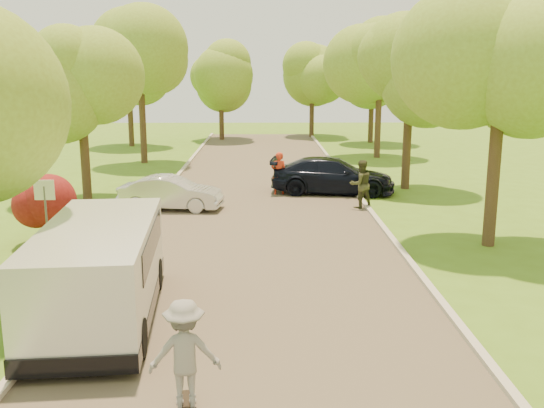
{
  "coord_description": "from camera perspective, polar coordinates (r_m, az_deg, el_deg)",
  "views": [
    {
      "loc": [
        0.13,
        -12.18,
        5.01
      ],
      "look_at": [
        0.39,
        4.88,
        1.3
      ],
      "focal_mm": 40.0,
      "sensor_mm": 36.0,
      "label": 1
    }
  ],
  "objects": [
    {
      "name": "longboard",
      "position": [
        9.73,
        -8.05,
        -18.24
      ],
      "size": [
        0.34,
        0.88,
        0.1
      ],
      "rotation": [
        0.0,
        0.0,
        3.26
      ],
      "color": "black",
      "rests_on": "ground"
    },
    {
      "name": "skateboarder",
      "position": [
        9.32,
        -8.21,
        -13.74
      ],
      "size": [
        1.14,
        0.74,
        1.67
      ],
      "primitive_type": "imported",
      "rotation": [
        0.0,
        0.0,
        3.26
      ],
      "color": "gray",
      "rests_on": "longboard"
    },
    {
      "name": "silver_sedan",
      "position": [
        22.82,
        -9.49,
        1.02
      ],
      "size": [
        3.93,
        1.8,
        1.25
      ],
      "primitive_type": "imported",
      "rotation": [
        0.0,
        0.0,
        1.44
      ],
      "color": "silver",
      "rests_on": "ground"
    },
    {
      "name": "tree_bg_d",
      "position": [
        48.36,
        4.09,
        12.6
      ],
      "size": [
        5.12,
        5.0,
        7.72
      ],
      "color": "#382619",
      "rests_on": "ground"
    },
    {
      "name": "minivan",
      "position": [
        12.89,
        -15.9,
        -6.04
      ],
      "size": [
        2.57,
        5.58,
        2.02
      ],
      "rotation": [
        0.0,
        0.0,
        0.08
      ],
      "color": "silver",
      "rests_on": "ground"
    },
    {
      "name": "person_striped",
      "position": [
        25.26,
        0.64,
        2.9
      ],
      "size": [
        0.7,
        0.51,
        1.8
      ],
      "primitive_type": "imported",
      "rotation": [
        0.0,
        0.0,
        3.26
      ],
      "color": "red",
      "rests_on": "ground"
    },
    {
      "name": "tree_bg_b",
      "position": [
        44.92,
        9.76,
        12.77
      ],
      "size": [
        5.12,
        5.0,
        7.95
      ],
      "color": "#382619",
      "rests_on": "ground"
    },
    {
      "name": "road",
      "position": [
        20.79,
        -1.2,
        -1.66
      ],
      "size": [
        8.0,
        60.0,
        0.01
      ],
      "primitive_type": "cube",
      "color": "#4C4438",
      "rests_on": "ground"
    },
    {
      "name": "tree_l_far",
      "position": [
        34.8,
        -11.96,
        12.77
      ],
      "size": [
        4.92,
        4.8,
        7.79
      ],
      "color": "#382619",
      "rests_on": "ground"
    },
    {
      "name": "curb_right",
      "position": [
        21.15,
        9.84,
        -1.45
      ],
      "size": [
        0.18,
        60.0,
        0.12
      ],
      "primitive_type": "cube",
      "color": "#B2AD9E",
      "rests_on": "ground"
    },
    {
      "name": "dark_sedan",
      "position": [
        25.69,
        5.73,
        2.67
      ],
      "size": [
        5.42,
        2.78,
        1.51
      ],
      "primitive_type": "imported",
      "rotation": [
        0.0,
        0.0,
        1.44
      ],
      "color": "black",
      "rests_on": "ground"
    },
    {
      "name": "person_olive",
      "position": [
        22.95,
        8.35,
        1.86
      ],
      "size": [
        1.06,
        0.94,
        1.83
      ],
      "primitive_type": "imported",
      "rotation": [
        0.0,
        0.0,
        3.46
      ],
      "color": "#363822",
      "rests_on": "ground"
    },
    {
      "name": "tree_r_midb",
      "position": [
        26.97,
        13.28,
        11.67
      ],
      "size": [
        4.51,
        4.4,
        7.01
      ],
      "color": "#382619",
      "rests_on": "ground"
    },
    {
      "name": "tree_l_midb",
      "position": [
        25.16,
        -17.2,
        10.77
      ],
      "size": [
        4.3,
        4.2,
        6.62
      ],
      "color": "#382619",
      "rests_on": "ground"
    },
    {
      "name": "tree_r_far",
      "position": [
        36.88,
        10.52,
        13.35
      ],
      "size": [
        5.33,
        5.2,
        8.34
      ],
      "color": "#382619",
      "rests_on": "ground"
    },
    {
      "name": "street_sign",
      "position": [
        17.58,
        -20.57,
        0.17
      ],
      "size": [
        0.55,
        0.06,
        2.17
      ],
      "color": "#59595E",
      "rests_on": "ground"
    },
    {
      "name": "tree_bg_a",
      "position": [
        43.11,
        -13.1,
        12.37
      ],
      "size": [
        5.12,
        5.0,
        7.72
      ],
      "color": "#382619",
      "rests_on": "ground"
    },
    {
      "name": "red_shrub",
      "position": [
        19.22,
        -20.39,
        -0.26
      ],
      "size": [
        1.7,
        1.7,
        1.95
      ],
      "color": "#382619",
      "rests_on": "ground"
    },
    {
      "name": "ground",
      "position": [
        13.17,
        -1.39,
        -10.09
      ],
      "size": [
        100.0,
        100.0,
        0.0
      ],
      "primitive_type": "plane",
      "color": "#4B741B",
      "rests_on": "ground"
    },
    {
      "name": "curb_left",
      "position": [
        21.2,
        -12.22,
        -1.52
      ],
      "size": [
        0.18,
        60.0,
        0.12
      ],
      "primitive_type": "cube",
      "color": "#B2AD9E",
      "rests_on": "ground"
    },
    {
      "name": "tree_r_mida",
      "position": [
        18.52,
        21.57,
        13.07
      ],
      "size": [
        5.13,
        5.0,
        7.95
      ],
      "color": "#382619",
      "rests_on": "ground"
    },
    {
      "name": "tree_bg_c",
      "position": [
        46.27,
        -4.58,
        12.25
      ],
      "size": [
        4.92,
        4.8,
        7.33
      ],
      "color": "#382619",
      "rests_on": "ground"
    }
  ]
}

